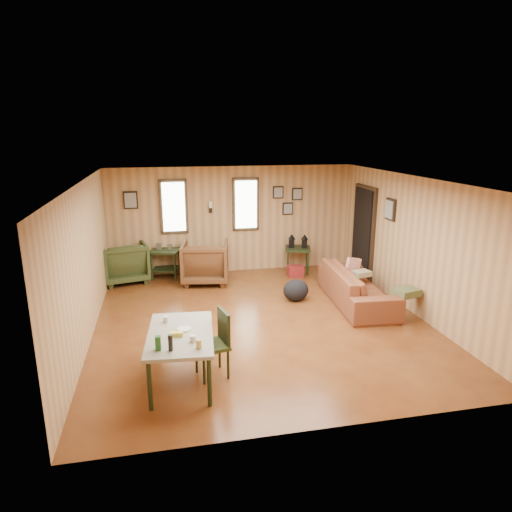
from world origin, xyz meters
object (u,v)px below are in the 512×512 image
Objects in this scene: recliner_brown at (205,260)px; side_table at (298,247)px; recliner_green at (124,260)px; dining_table at (180,338)px; sofa at (357,280)px; end_table at (166,258)px.

side_table is at bearing -162.74° from recliner_brown.
dining_table is at bearing 89.41° from recliner_green.
recliner_green is 0.67× the size of dining_table.
sofa is 3.21m from recliner_brown.
recliner_brown is at bearing 60.40° from sofa.
recliner_brown is at bearing -31.77° from end_table.
end_table is (-3.49, 2.31, -0.01)m from sofa.
dining_table is (-3.37, -2.20, 0.18)m from sofa.
recliner_green is at bearing 107.55° from dining_table.
side_table is at bearing -4.26° from end_table.
dining_table reaches higher than end_table.
end_table is at bearing 60.92° from sofa.
recliner_green is (-4.36, 2.21, 0.03)m from sofa.
sofa is at bearing -33.50° from end_table.
recliner_green reaches higher than end_table.
sofa is 2.16m from side_table.
sofa is 4.03m from dining_table.
sofa is 2.55× the size of side_table.
side_table is (3.84, -0.12, 0.13)m from recliner_green.
recliner_green is 4.52m from dining_table.
recliner_green is 1.22× the size of end_table.
side_table is at bearing 164.87° from recliner_green.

